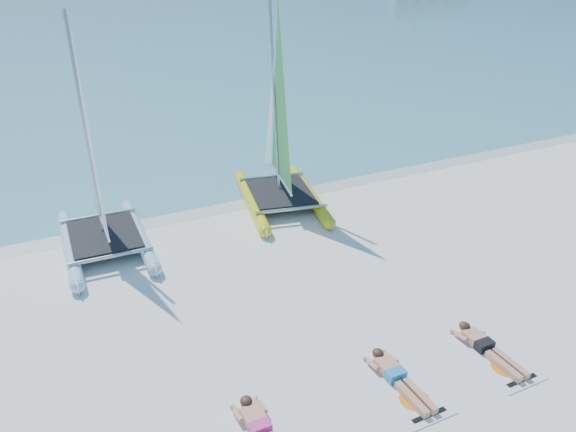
% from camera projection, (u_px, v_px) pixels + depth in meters
% --- Properties ---
extents(ground, '(140.00, 140.00, 0.00)m').
position_uv_depth(ground, '(303.00, 293.00, 12.99)').
color(ground, white).
rests_on(ground, ground).
extents(sea, '(140.00, 115.00, 0.01)m').
position_uv_depth(sea, '(46.00, 12.00, 63.71)').
color(sea, '#67ACA7').
rests_on(sea, ground).
extents(wet_sand_strip, '(140.00, 1.40, 0.01)m').
position_uv_depth(wet_sand_strip, '(221.00, 203.00, 17.42)').
color(wet_sand_strip, silver).
rests_on(wet_sand_strip, ground).
extents(catamaran_blue, '(2.29, 4.54, 6.09)m').
position_uv_depth(catamaran_blue, '(96.00, 183.00, 14.24)').
color(catamaran_blue, '#B8DEF2').
rests_on(catamaran_blue, ground).
extents(catamaran_yellow, '(3.14, 5.12, 6.34)m').
position_uv_depth(catamaran_yellow, '(277.00, 137.00, 16.99)').
color(catamaran_yellow, yellow).
rests_on(catamaran_yellow, ground).
extents(sunbather_a, '(0.37, 1.73, 0.26)m').
position_uv_depth(sunbather_a, '(261.00, 430.00, 9.22)').
color(sunbather_a, tan).
rests_on(sunbather_a, towel_a).
extents(towel_b, '(1.00, 1.85, 0.02)m').
position_uv_depth(towel_b, '(403.00, 387.00, 10.24)').
color(towel_b, white).
rests_on(towel_b, ground).
extents(sunbather_b, '(0.37, 1.73, 0.26)m').
position_uv_depth(sunbather_b, '(397.00, 376.00, 10.35)').
color(sunbather_b, tan).
rests_on(sunbather_b, towel_b).
extents(towel_c, '(1.00, 1.85, 0.02)m').
position_uv_depth(towel_c, '(492.00, 357.00, 11.00)').
color(towel_c, white).
rests_on(towel_c, ground).
extents(sunbather_c, '(0.37, 1.73, 0.26)m').
position_uv_depth(sunbather_c, '(486.00, 346.00, 11.11)').
color(sunbather_c, tan).
rests_on(sunbather_c, towel_c).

